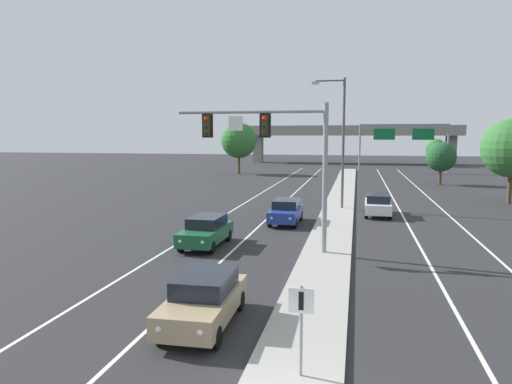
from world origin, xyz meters
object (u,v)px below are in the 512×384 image
Objects in this scene: median_sign_post at (301,318)px; tree_far_right_b at (436,149)px; street_lamp_median at (340,135)px; car_oncoming_blue at (286,211)px; tree_far_right_c at (512,148)px; overhead_signal_mast at (276,145)px; highway_sign_gantry at (404,132)px; car_oncoming_green at (206,231)px; car_oncoming_tan at (204,299)px; car_receding_white at (378,204)px; tree_far_right_a at (441,157)px; tree_far_left_b at (239,140)px.

tree_far_right_b reaches higher than median_sign_post.
median_sign_post is 0.22× the size of street_lamp_median.
tree_far_right_c is (17.26, 13.01, 3.87)m from car_oncoming_blue.
overhead_signal_mast is at bearing -104.41° from tree_far_right_b.
highway_sign_gantry is 2.61× the size of tree_far_right_b.
car_oncoming_tan is at bearing -72.50° from car_oncoming_green.
car_oncoming_green is 1.00× the size of car_receding_white.
street_lamp_median is 39.85m from highway_sign_gantry.
street_lamp_median is 2.23× the size of car_receding_white.
street_lamp_median is at bearing 140.42° from car_receding_white.
tree_far_right_c is at bearing 37.00° from car_oncoming_blue.
median_sign_post is at bearing -102.54° from tree_far_right_a.
car_oncoming_green is 7.97m from car_oncoming_blue.
overhead_signal_mast is at bearing 86.09° from car_oncoming_tan.
car_receding_white is (9.24, 11.69, 0.00)m from car_oncoming_green.
car_oncoming_blue is 31.50m from tree_far_right_a.
tree_far_left_b is at bearing 101.83° from car_oncoming_green.
median_sign_post is at bearing -96.35° from car_receding_white.
car_oncoming_tan is 0.90× the size of tree_far_right_a.
tree_far_right_a reaches higher than car_oncoming_blue.
tree_far_left_b is at bearing 118.97° from car_receding_white.
median_sign_post reaches higher than car_oncoming_tan.
car_oncoming_tan is (-3.32, 2.82, -0.77)m from median_sign_post.
overhead_signal_mast is at bearing -99.89° from street_lamp_median.
tree_far_left_b is (-24.09, -7.41, -1.19)m from highway_sign_gantry.
tree_far_right_b is (15.17, 81.74, 1.73)m from median_sign_post.
tree_far_left_b is at bearing 116.78° from street_lamp_median.
car_oncoming_blue is (3.18, 7.31, 0.00)m from car_oncoming_green.
tree_far_left_b is at bearing 102.88° from car_oncoming_tan.
car_oncoming_tan and car_receding_white have the same top height.
tree_far_right_a is at bearing -81.26° from highway_sign_gantry.
highway_sign_gantry is at bearing 74.68° from car_oncoming_green.
car_oncoming_blue is at bearing -144.21° from car_receding_white.
highway_sign_gantry is (11.36, 45.74, 5.34)m from car_oncoming_blue.
car_oncoming_tan is 17.41m from car_oncoming_blue.
tree_far_right_c is (3.19, -15.07, 1.43)m from tree_far_right_a.
tree_far_right_a is (10.74, 48.31, 1.68)m from median_sign_post.
street_lamp_median reaches higher than overhead_signal_mast.
tree_far_right_a reaches higher than car_oncoming_tan.
car_oncoming_green is at bearing -113.49° from car_oncoming_blue.
car_oncoming_green is at bearing -128.34° from car_receding_white.
median_sign_post is 0.49× the size of car_oncoming_green.
car_oncoming_green is (-6.50, 12.92, -0.77)m from median_sign_post.
overhead_signal_mast is at bearing -85.33° from car_oncoming_blue.
car_oncoming_tan is at bearing -119.57° from tree_far_right_c.
tree_far_right_a is at bearing 71.33° from car_receding_white.
median_sign_post is at bearing -40.39° from car_oncoming_tan.
tree_far_right_a is (14.07, 45.49, 2.44)m from car_oncoming_tan.
highway_sign_gantry is at bearing 78.21° from street_lamp_median.
overhead_signal_mast is 26.76m from tree_far_right_c.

